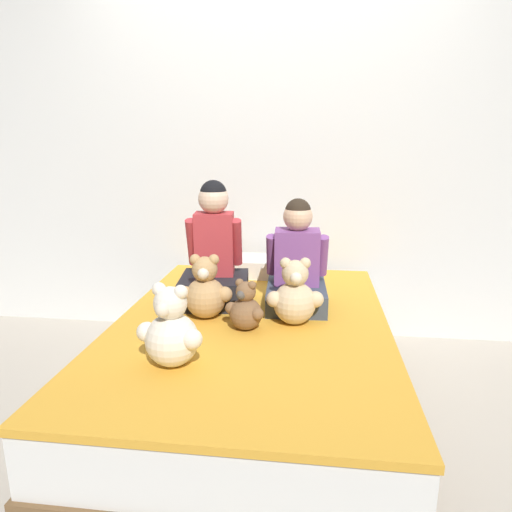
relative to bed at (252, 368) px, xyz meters
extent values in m
plane|color=#B2A899|center=(0.00, 0.00, -0.25)|extent=(14.00, 14.00, 0.00)
cube|color=silver|center=(0.00, 1.09, 1.00)|extent=(8.00, 0.06, 2.50)
cube|color=brown|center=(0.00, 0.00, -0.13)|extent=(1.32, 1.92, 0.23)
cube|color=silver|center=(0.00, 0.00, 0.10)|extent=(1.29, 1.88, 0.24)
cube|color=gold|center=(0.00, 0.00, 0.24)|extent=(1.30, 1.90, 0.03)
cube|color=black|center=(-0.23, 0.22, 0.33)|extent=(0.39, 0.36, 0.15)
cube|color=#B23338|center=(-0.24, 0.27, 0.57)|extent=(0.22, 0.16, 0.33)
sphere|color=beige|center=(-0.24, 0.27, 0.81)|extent=(0.16, 0.16, 0.16)
sphere|color=black|center=(-0.24, 0.27, 0.83)|extent=(0.14, 0.14, 0.14)
cylinder|color=#B23338|center=(-0.35, 0.26, 0.58)|extent=(0.07, 0.15, 0.27)
cylinder|color=#B23338|center=(-0.12, 0.28, 0.58)|extent=(0.07, 0.15, 0.27)
cube|color=#384251|center=(0.21, 0.22, 0.31)|extent=(0.32, 0.39, 0.11)
cube|color=#7F4789|center=(0.20, 0.28, 0.51)|extent=(0.24, 0.18, 0.29)
sphere|color=#DBAD89|center=(0.20, 0.28, 0.72)|extent=(0.15, 0.15, 0.15)
sphere|color=#2D2319|center=(0.20, 0.28, 0.75)|extent=(0.13, 0.13, 0.13)
cylinder|color=#7F4789|center=(0.07, 0.27, 0.52)|extent=(0.06, 0.13, 0.23)
cylinder|color=#7F4789|center=(0.34, 0.28, 0.52)|extent=(0.06, 0.13, 0.23)
sphere|color=tan|center=(-0.23, 0.02, 0.35)|extent=(0.20, 0.20, 0.20)
sphere|color=tan|center=(-0.23, 0.02, 0.50)|extent=(0.12, 0.12, 0.12)
sphere|color=beige|center=(-0.22, -0.04, 0.49)|extent=(0.06, 0.06, 0.06)
sphere|color=tan|center=(-0.27, 0.01, 0.55)|extent=(0.05, 0.05, 0.05)
sphere|color=tan|center=(-0.18, 0.02, 0.55)|extent=(0.05, 0.05, 0.05)
sphere|color=tan|center=(-0.32, -0.01, 0.38)|extent=(0.08, 0.08, 0.08)
sphere|color=tan|center=(-0.13, 0.01, 0.38)|extent=(0.08, 0.08, 0.08)
sphere|color=#D1B78E|center=(0.21, -0.01, 0.35)|extent=(0.20, 0.20, 0.20)
sphere|color=#D1B78E|center=(0.21, -0.01, 0.50)|extent=(0.13, 0.13, 0.13)
sphere|color=beige|center=(0.21, -0.06, 0.49)|extent=(0.06, 0.06, 0.06)
sphere|color=#D1B78E|center=(0.16, -0.01, 0.55)|extent=(0.05, 0.05, 0.05)
sphere|color=#D1B78E|center=(0.25, 0.00, 0.55)|extent=(0.05, 0.05, 0.05)
sphere|color=#D1B78E|center=(0.11, -0.04, 0.38)|extent=(0.08, 0.08, 0.08)
sphere|color=#D1B78E|center=(0.30, -0.02, 0.38)|extent=(0.08, 0.08, 0.08)
sphere|color=brown|center=(-0.01, -0.11, 0.33)|extent=(0.15, 0.15, 0.15)
sphere|color=brown|center=(-0.01, -0.11, 0.44)|extent=(0.09, 0.09, 0.09)
sphere|color=#4C4742|center=(-0.03, -0.14, 0.43)|extent=(0.04, 0.04, 0.04)
sphere|color=brown|center=(-0.04, -0.09, 0.47)|extent=(0.04, 0.04, 0.04)
sphere|color=brown|center=(0.02, -0.12, 0.47)|extent=(0.04, 0.04, 0.04)
sphere|color=brown|center=(-0.08, -0.09, 0.35)|extent=(0.06, 0.06, 0.06)
sphere|color=brown|center=(0.05, -0.15, 0.35)|extent=(0.06, 0.06, 0.06)
sphere|color=silver|center=(-0.24, -0.48, 0.36)|extent=(0.21, 0.21, 0.21)
sphere|color=silver|center=(-0.24, -0.48, 0.50)|extent=(0.13, 0.13, 0.13)
sphere|color=beige|center=(-0.26, -0.54, 0.50)|extent=(0.06, 0.06, 0.06)
sphere|color=silver|center=(-0.29, -0.47, 0.56)|extent=(0.05, 0.05, 0.05)
sphere|color=silver|center=(-0.20, -0.49, 0.56)|extent=(0.05, 0.05, 0.05)
sphere|color=silver|center=(-0.34, -0.48, 0.38)|extent=(0.08, 0.08, 0.08)
sphere|color=silver|center=(-0.15, -0.52, 0.38)|extent=(0.08, 0.08, 0.08)
cube|color=silver|center=(0.00, 0.79, 0.31)|extent=(0.44, 0.28, 0.11)
camera|label=1|loc=(0.28, -2.05, 1.10)|focal=32.00mm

